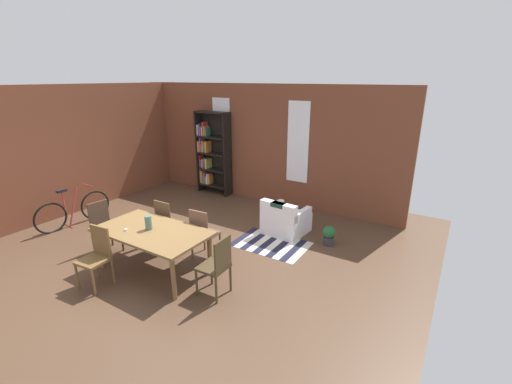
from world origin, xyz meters
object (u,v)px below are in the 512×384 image
(dining_chair_far_left, at_px, (168,222))
(dining_chair_near_left, at_px, (97,255))
(dining_chair_head_left, at_px, (104,225))
(bookshelf_tall, at_px, (211,154))
(dining_chair_far_right, at_px, (203,232))
(bicycle_second, at_px, (74,211))
(armchair_white, at_px, (285,220))
(dining_table, at_px, (153,234))
(dining_chair_head_right, at_px, (217,265))
(vase_on_table, at_px, (148,223))
(potted_plant_by_shelf, at_px, (329,235))

(dining_chair_far_left, bearing_deg, dining_chair_near_left, -90.22)
(dining_chair_head_left, bearing_deg, bookshelf_tall, 97.11)
(dining_chair_near_left, xyz_separation_m, dining_chair_far_right, (0.86, 1.49, 0.00))
(dining_chair_far_left, distance_m, bicycle_second, 2.54)
(dining_chair_head_left, distance_m, armchair_white, 3.52)
(dining_chair_far_left, bearing_deg, bookshelf_tall, 114.24)
(dining_table, xyz_separation_m, dining_chair_near_left, (-0.43, -0.75, -0.15))
(dining_chair_head_right, xyz_separation_m, dining_chair_far_left, (-1.75, 0.74, 0.00))
(dining_chair_far_right, xyz_separation_m, bookshelf_tall, (-2.22, 3.03, 0.60))
(dining_chair_head_right, xyz_separation_m, dining_chair_head_left, (-2.65, 0.01, 0.00))
(vase_on_table, height_order, dining_chair_far_right, vase_on_table)
(dining_table, distance_m, dining_chair_far_left, 0.87)
(armchair_white, distance_m, bicycle_second, 4.62)
(dining_chair_near_left, xyz_separation_m, armchair_white, (1.62, 3.21, -0.23))
(bookshelf_tall, bearing_deg, armchair_white, -23.84)
(dining_table, xyz_separation_m, potted_plant_by_shelf, (2.15, 2.44, -0.46))
(dining_chair_far_left, height_order, dining_chair_head_left, same)
(vase_on_table, distance_m, bookshelf_tall, 4.16)
(dining_table, bearing_deg, bicycle_second, 172.47)
(dining_chair_head_right, height_order, armchair_white, dining_chair_head_right)
(vase_on_table, bearing_deg, dining_chair_head_right, 0.06)
(dining_chair_far_right, distance_m, potted_plant_by_shelf, 2.43)
(armchair_white, bearing_deg, dining_chair_far_right, -113.73)
(dining_chair_head_left, xyz_separation_m, bicycle_second, (-1.62, 0.38, -0.18))
(dining_chair_near_left, bearing_deg, dining_chair_head_right, 23.06)
(dining_chair_head_right, height_order, dining_chair_far_left, same)
(dining_chair_head_right, bearing_deg, dining_chair_near_left, -156.94)
(dining_chair_far_left, height_order, bicycle_second, dining_chair_far_left)
(dining_chair_near_left, bearing_deg, dining_chair_far_right, 59.92)
(dining_chair_far_left, height_order, potted_plant_by_shelf, dining_chair_far_left)
(dining_chair_far_left, relative_size, dining_chair_far_right, 1.00)
(dining_table, relative_size, bicycle_second, 1.15)
(dining_chair_head_right, distance_m, bookshelf_tall, 4.93)
(dining_table, height_order, bicycle_second, bicycle_second)
(dining_table, relative_size, potted_plant_by_shelf, 4.94)
(bicycle_second, bearing_deg, vase_on_table, -7.72)
(potted_plant_by_shelf, bearing_deg, dining_chair_near_left, -129.06)
(dining_table, distance_m, dining_chair_head_left, 1.33)
(dining_chair_near_left, distance_m, potted_plant_by_shelf, 4.11)
(bicycle_second, bearing_deg, dining_chair_far_left, 8.10)
(dining_table, height_order, dining_chair_head_left, dining_chair_head_left)
(dining_chair_head_left, relative_size, dining_chair_far_right, 1.00)
(dining_chair_head_left, xyz_separation_m, dining_chair_far_right, (1.75, 0.74, 0.00))
(dining_chair_near_left, height_order, bookshelf_tall, bookshelf_tall)
(dining_chair_head_left, bearing_deg, potted_plant_by_shelf, 35.00)
(dining_chair_far_left, xyz_separation_m, dining_chair_head_left, (-0.89, -0.74, 0.00))
(armchair_white, bearing_deg, dining_chair_head_right, -86.78)
(dining_chair_near_left, distance_m, bookshelf_tall, 4.76)
(potted_plant_by_shelf, bearing_deg, dining_chair_far_right, -135.46)
(dining_chair_head_left, bearing_deg, armchair_white, 44.40)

